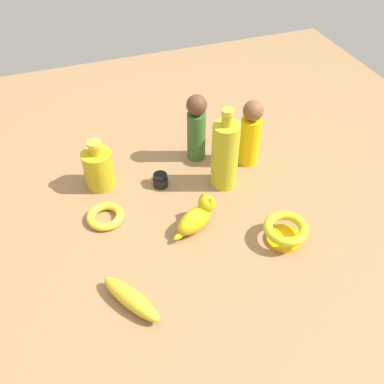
# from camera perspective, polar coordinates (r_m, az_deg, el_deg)

# --- Properties ---
(ground) EXTENTS (2.00, 2.00, 0.00)m
(ground) POSITION_cam_1_polar(r_m,az_deg,el_deg) (1.20, 0.00, -2.66)
(ground) COLOR #936D47
(person_figure_child) EXTENTS (0.07, 0.07, 0.22)m
(person_figure_child) POSITION_cam_1_polar(r_m,az_deg,el_deg) (1.32, 7.84, 7.78)
(person_figure_child) COLOR yellow
(person_figure_child) RESTS_ON ground
(cat_figurine) EXTENTS (0.11, 0.14, 0.09)m
(cat_figurine) POSITION_cam_1_polar(r_m,az_deg,el_deg) (1.14, 0.68, -3.27)
(cat_figurine) COLOR gold
(cat_figurine) RESTS_ON ground
(nail_polish_jar) EXTENTS (0.05, 0.05, 0.04)m
(nail_polish_jar) POSITION_cam_1_polar(r_m,az_deg,el_deg) (1.27, -4.24, 1.62)
(nail_polish_jar) COLOR black
(nail_polish_jar) RESTS_ON ground
(bottle_short) EXTENTS (0.09, 0.09, 0.16)m
(bottle_short) POSITION_cam_1_polar(r_m,az_deg,el_deg) (1.27, -12.36, 3.13)
(bottle_short) COLOR gold
(bottle_short) RESTS_ON ground
(bowl) EXTENTS (0.12, 0.12, 0.06)m
(bowl) POSITION_cam_1_polar(r_m,az_deg,el_deg) (1.13, 12.38, -5.03)
(bowl) COLOR #F1B30A
(bowl) RESTS_ON ground
(bottle_tall) EXTENTS (0.08, 0.08, 0.26)m
(bottle_tall) POSITION_cam_1_polar(r_m,az_deg,el_deg) (1.22, 4.42, 5.03)
(bottle_tall) COLOR gold
(bottle_tall) RESTS_ON ground
(person_figure_adult) EXTENTS (0.08, 0.08, 0.22)m
(person_figure_adult) POSITION_cam_1_polar(r_m,az_deg,el_deg) (1.32, 0.60, 8.70)
(person_figure_adult) COLOR #37642D
(person_figure_adult) RESTS_ON ground
(bangle) EXTENTS (0.10, 0.10, 0.02)m
(bangle) POSITION_cam_1_polar(r_m,az_deg,el_deg) (1.20, -11.51, -3.20)
(bangle) COLOR yellow
(bangle) RESTS_ON ground
(banana) EXTENTS (0.17, 0.13, 0.04)m
(banana) POSITION_cam_1_polar(r_m,az_deg,el_deg) (1.01, -8.13, -13.95)
(banana) COLOR yellow
(banana) RESTS_ON ground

